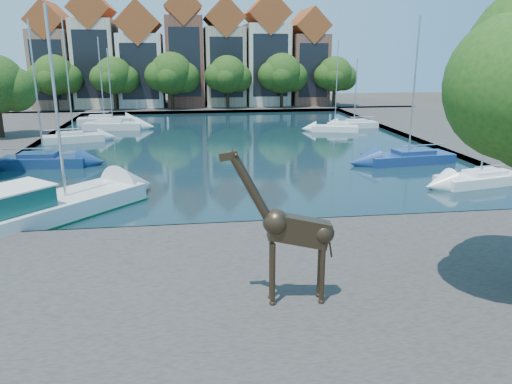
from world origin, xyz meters
TOP-DOWN VIEW (x-y plane):
  - ground at (0.00, 0.00)m, footprint 160.00×160.00m
  - water_basin at (0.00, 24.00)m, footprint 38.00×50.00m
  - near_quay at (0.00, -7.00)m, footprint 50.00×14.00m
  - far_quay at (0.00, 56.00)m, footprint 60.00×16.00m
  - right_quay at (25.00, 24.00)m, footprint 14.00×52.00m
  - townhouse_west_end at (-23.00, 55.99)m, footprint 5.44×9.18m
  - townhouse_west_mid at (-17.00, 55.99)m, footprint 5.94×9.18m
  - townhouse_west_inner at (-10.50, 55.99)m, footprint 6.43×9.18m
  - townhouse_center at (-4.00, 55.99)m, footprint 5.44×9.18m
  - townhouse_east_inner at (2.00, 55.99)m, footprint 5.94×9.18m
  - townhouse_east_mid at (8.50, 55.99)m, footprint 6.43×9.18m
  - townhouse_east_end at (15.00, 55.99)m, footprint 5.44×9.18m
  - far_tree_far_west at (-21.90, 50.49)m, footprint 7.28×5.60m
  - far_tree_west at (-13.91, 50.49)m, footprint 6.76×5.20m
  - far_tree_mid_west at (-5.89, 50.49)m, footprint 7.80×6.00m
  - far_tree_mid_east at (2.10, 50.49)m, footprint 7.02×5.40m
  - far_tree_east at (10.11, 50.49)m, footprint 7.54×5.80m
  - far_tree_far_east at (18.09, 50.49)m, footprint 6.76×5.20m
  - giraffe_statue at (-0.90, -8.31)m, footprint 3.62×0.73m
  - motorsailer at (-11.84, 2.47)m, footprint 9.91×10.42m
  - sailboat_left_b at (-15.00, 16.03)m, footprint 6.40×2.52m
  - sailboat_left_c at (-15.00, 26.69)m, footprint 5.88×3.28m
  - sailboat_left_d at (-12.31, 34.48)m, footprint 6.54×2.74m
  - sailboat_left_e at (-13.91, 38.99)m, footprint 6.32×2.66m
  - sailboat_right_a at (15.00, 6.42)m, footprint 6.27×3.30m
  - sailboat_right_b at (13.12, 13.31)m, footprint 7.23×3.29m
  - sailboat_right_c at (12.00, 29.66)m, footprint 5.28×2.93m
  - sailboat_right_d at (15.00, 32.00)m, footprint 5.45×2.31m

SIDE VIEW (x-z plane):
  - ground at x=0.00m, z-range 0.00..0.00m
  - water_basin at x=0.00m, z-range 0.00..0.08m
  - near_quay at x=0.00m, z-range 0.00..0.50m
  - far_quay at x=0.00m, z-range 0.00..0.50m
  - right_quay at x=25.00m, z-range 0.00..0.50m
  - sailboat_right_d at x=15.00m, z-range -3.29..4.43m
  - sailboat_right_c at x=12.00m, z-range -4.23..5.39m
  - sailboat_right_a at x=15.00m, z-range -4.60..5.78m
  - sailboat_left_c at x=-15.00m, z-range -5.06..6.35m
  - sailboat_right_b at x=13.12m, z-range -4.87..6.16m
  - sailboat_left_d at x=-12.31m, z-range -3.75..5.04m
  - sailboat_left_b at x=-15.00m, z-range -4.70..6.02m
  - sailboat_left_e at x=-13.91m, z-range -4.37..5.72m
  - motorsailer at x=-11.84m, z-range -4.48..6.29m
  - giraffe_statue at x=-0.90m, z-range 0.46..5.63m
  - far_tree_west at x=-13.91m, z-range 1.40..8.76m
  - far_tree_far_east at x=18.09m, z-range 1.40..8.76m
  - far_tree_mid_east at x=2.10m, z-range 1.37..8.89m
  - far_tree_far_west at x=-21.90m, z-range 1.34..9.02m
  - far_tree_east at x=10.11m, z-range 1.32..9.16m
  - far_tree_mid_west at x=-5.89m, z-range 1.29..9.29m
  - townhouse_east_end at x=15.00m, z-range -0.11..14.32m
  - townhouse_west_inner at x=-10.50m, z-range -0.22..14.92m
  - townhouse_west_end at x=-23.00m, z-range -0.11..14.83m
  - townhouse_east_inner at x=2.00m, z-range -0.16..15.63m
  - townhouse_east_mid at x=8.50m, z-range -0.22..16.43m
  - townhouse_west_mid at x=-17.00m, z-range -0.16..16.63m
  - townhouse_center at x=-4.00m, z-range -0.10..16.83m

